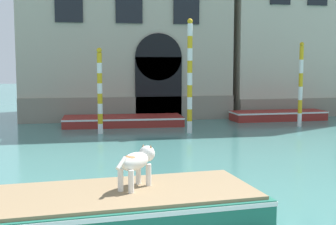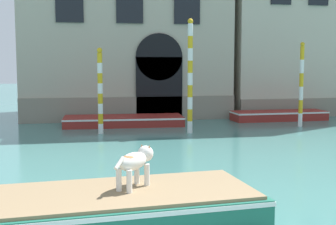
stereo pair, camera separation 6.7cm
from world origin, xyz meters
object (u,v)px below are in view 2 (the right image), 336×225
boat_moored_near_palazzo (124,121)px  mooring_pole_0 (100,91)px  boat_moored_far (279,115)px  boat_foreground (66,210)px  mooring_pole_4 (190,76)px  mooring_pole_1 (301,84)px  dog_on_deck (136,161)px

boat_moored_near_palazzo → mooring_pole_0: (-1.15, -2.22, 1.53)m
boat_moored_near_palazzo → boat_moored_far: boat_moored_far is taller
boat_foreground → mooring_pole_4: 11.50m
boat_moored_far → mooring_pole_1: 2.85m
boat_moored_far → mooring_pole_1: bearing=-91.2°
boat_moored_far → boat_foreground: bearing=-127.7°
boat_foreground → mooring_pole_4: mooring_pole_4 is taller
mooring_pole_0 → dog_on_deck: bearing=-89.2°
mooring_pole_4 → mooring_pole_1: bearing=10.1°
dog_on_deck → boat_moored_near_palazzo: 12.84m
boat_moored_far → mooring_pole_4: (-5.38, -3.27, 2.10)m
dog_on_deck → mooring_pole_4: mooring_pole_4 is taller
boat_moored_near_palazzo → boat_moored_far: bearing=6.4°
mooring_pole_0 → mooring_pole_1: size_ratio=0.92×
mooring_pole_4 → mooring_pole_0: bearing=171.5°
boat_moored_near_palazzo → mooring_pole_0: mooring_pole_0 is taller
dog_on_deck → mooring_pole_4: size_ratio=0.20×
boat_moored_far → mooring_pole_1: size_ratio=1.26×
boat_foreground → mooring_pole_4: bearing=60.7°
boat_foreground → boat_moored_near_palazzo: size_ratio=1.30×
boat_foreground → boat_moored_far: boat_foreground is taller
dog_on_deck → boat_foreground: bearing=142.6°
boat_foreground → dog_on_deck: dog_on_deck is taller
boat_moored_near_palazzo → mooring_pole_0: size_ratio=1.58×
mooring_pole_0 → mooring_pole_1: bearing=2.7°
boat_moored_far → mooring_pole_4: mooring_pole_4 is taller
boat_foreground → boat_moored_near_palazzo: 13.24m
mooring_pole_0 → boat_moored_near_palazzo: bearing=62.7°
dog_on_deck → mooring_pole_1: mooring_pole_1 is taller
mooring_pole_4 → boat_moored_far: bearing=31.3°
mooring_pole_0 → mooring_pole_4: bearing=-8.5°
dog_on_deck → boat_moored_far: dog_on_deck is taller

